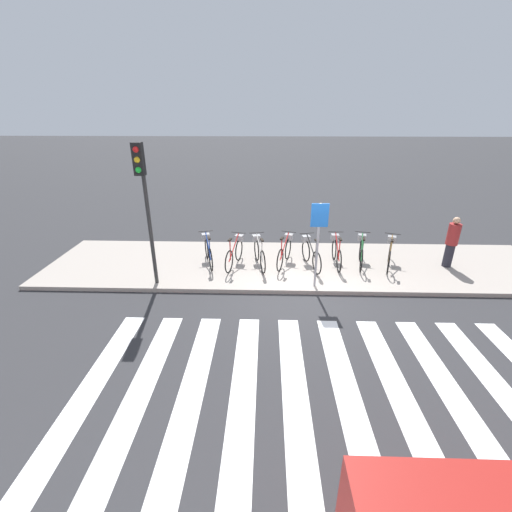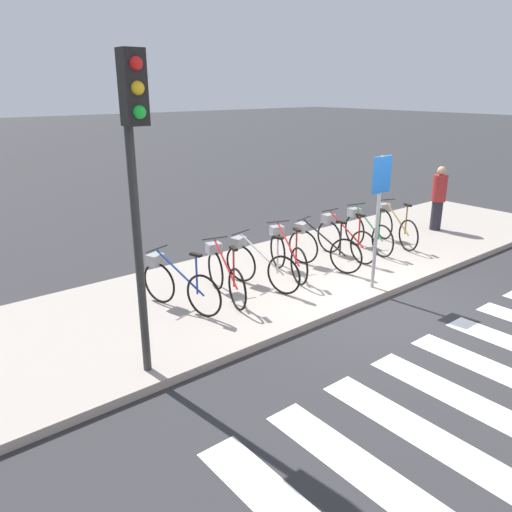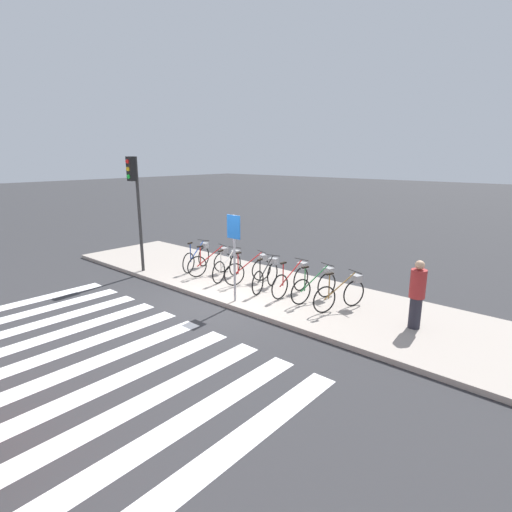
% 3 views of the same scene
% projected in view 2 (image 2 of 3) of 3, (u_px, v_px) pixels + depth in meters
% --- Properties ---
extents(ground_plane, '(120.00, 120.00, 0.00)m').
position_uv_depth(ground_plane, '(372.00, 304.00, 8.40)').
color(ground_plane, '#2D2D30').
extents(sidewalk, '(15.35, 3.56, 0.12)m').
position_uv_depth(sidewalk, '(299.00, 272.00, 9.69)').
color(sidewalk, '#9E9389').
rests_on(sidewalk, ground_plane).
extents(parked_bicycle_0, '(0.61, 1.56, 1.00)m').
position_uv_depth(parked_bicycle_0, '(176.00, 282.00, 7.82)').
color(parked_bicycle_0, black).
rests_on(parked_bicycle_0, sidewalk).
extents(parked_bicycle_1, '(0.54, 1.59, 1.00)m').
position_uv_depth(parked_bicycle_1, '(224.00, 272.00, 8.25)').
color(parked_bicycle_1, black).
rests_on(parked_bicycle_1, sidewalk).
extents(parked_bicycle_2, '(0.53, 1.59, 1.00)m').
position_uv_depth(parked_bicycle_2, '(257.00, 263.00, 8.69)').
color(parked_bicycle_2, black).
rests_on(parked_bicycle_2, sidewalk).
extents(parked_bicycle_3, '(0.63, 1.56, 1.00)m').
position_uv_depth(parked_bicycle_3, '(286.00, 252.00, 9.27)').
color(parked_bicycle_3, black).
rests_on(parked_bicycle_3, sidewalk).
extents(parked_bicycle_4, '(0.55, 1.58, 1.00)m').
position_uv_depth(parked_bicycle_4, '(320.00, 246.00, 9.61)').
color(parked_bicycle_4, black).
rests_on(parked_bicycle_4, sidewalk).
extents(parked_bicycle_5, '(0.46, 1.62, 1.00)m').
position_uv_depth(parked_bicycle_5, '(342.00, 236.00, 10.20)').
color(parked_bicycle_5, black).
rests_on(parked_bicycle_5, sidewalk).
extents(parked_bicycle_6, '(0.53, 1.59, 1.00)m').
position_uv_depth(parked_bicycle_6, '(366.00, 230.00, 10.67)').
color(parked_bicycle_6, black).
rests_on(parked_bicycle_6, sidewalk).
extents(parked_bicycle_7, '(0.67, 1.54, 1.00)m').
position_uv_depth(parked_bicycle_7, '(394.00, 225.00, 11.08)').
color(parked_bicycle_7, black).
rests_on(parked_bicycle_7, sidewalk).
extents(pedestrian, '(0.34, 0.34, 1.55)m').
position_uv_depth(pedestrian, '(438.00, 197.00, 12.06)').
color(pedestrian, '#23232D').
rests_on(pedestrian, sidewalk).
extents(traffic_light, '(0.24, 0.40, 3.72)m').
position_uv_depth(traffic_light, '(135.00, 155.00, 5.30)').
color(traffic_light, '#2D2D2D').
rests_on(traffic_light, sidewalk).
extents(sign_post, '(0.44, 0.07, 2.29)m').
position_uv_depth(sign_post, '(379.00, 200.00, 8.27)').
color(sign_post, '#99999E').
rests_on(sign_post, sidewalk).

